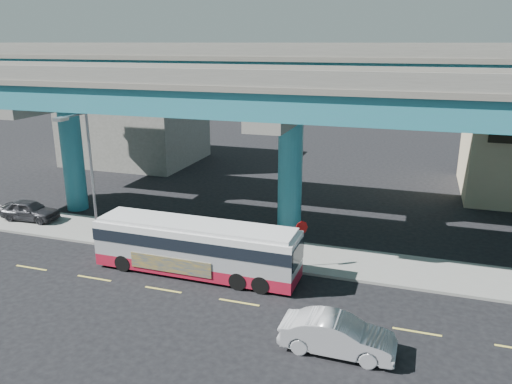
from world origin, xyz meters
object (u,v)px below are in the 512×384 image
(parked_car, at_px, (30,210))
(street_lamp, at_px, (84,159))
(transit_bus, at_px, (196,246))
(sedan, at_px, (338,335))
(stop_sign, at_px, (301,234))

(parked_car, relative_size, street_lamp, 0.51)
(transit_bus, relative_size, street_lamp, 1.39)
(transit_bus, distance_m, sedan, 9.49)
(parked_car, xyz_separation_m, street_lamp, (6.50, -2.18, 4.47))
(street_lamp, bearing_deg, parked_car, 161.51)
(transit_bus, xyz_separation_m, street_lamp, (-7.56, 1.47, 3.76))
(sedan, relative_size, street_lamp, 0.57)
(parked_car, height_order, street_lamp, street_lamp)
(transit_bus, xyz_separation_m, sedan, (8.20, -4.71, -0.80))
(sedan, xyz_separation_m, stop_sign, (-3.11, 6.92, 1.27))
(sedan, height_order, parked_car, parked_car)
(transit_bus, relative_size, sedan, 2.43)
(street_lamp, bearing_deg, transit_bus, -11.00)
(street_lamp, bearing_deg, sedan, -21.41)
(sedan, bearing_deg, transit_bus, 60.99)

